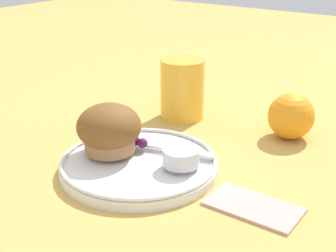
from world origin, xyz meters
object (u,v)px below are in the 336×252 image
object	(u,v)px
orange_fruit	(291,116)
juice_glass	(182,89)
muffin	(109,130)
butter_knife	(152,145)

from	to	relation	value
orange_fruit	juice_glass	bearing A→B (deg)	-172.67
muffin	juice_glass	world-z (taller)	juice_glass
butter_knife	orange_fruit	xyz separation A→B (m)	(0.14, 0.19, 0.02)
muffin	juice_glass	distance (m)	0.22
butter_knife	juice_glass	xyz separation A→B (m)	(-0.06, 0.17, 0.03)
butter_knife	juice_glass	size ratio (longest dim) A/B	1.80
orange_fruit	juice_glass	world-z (taller)	juice_glass
orange_fruit	juice_glass	distance (m)	0.20
butter_knife	juice_glass	distance (m)	0.18
muffin	butter_knife	distance (m)	0.07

